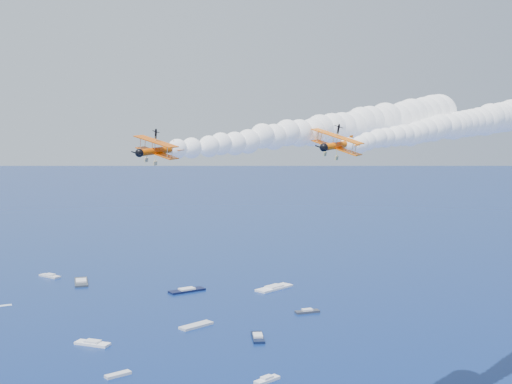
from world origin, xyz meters
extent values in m
cube|color=white|center=(-29.44, 111.58, 0.35)|extent=(10.05, 8.15, 0.70)
cube|color=#303440|center=(37.45, 128.21, 0.35)|extent=(8.13, 3.22, 0.70)
cube|color=white|center=(10.67, 75.12, 0.35)|extent=(6.94, 5.25, 0.70)
cube|color=silver|center=(-46.62, 200.32, 0.35)|extent=(8.92, 9.40, 0.70)
cube|color=silver|center=(-23.31, 86.63, 0.35)|extent=(6.60, 4.54, 0.70)
cube|color=white|center=(35.16, 161.14, 0.35)|extent=(15.78, 12.57, 0.70)
cube|color=#0E1733|center=(15.91, 106.48, 0.35)|extent=(4.57, 10.32, 0.70)
cube|color=black|center=(3.35, 164.60, 0.35)|extent=(13.98, 8.57, 0.70)
cube|color=silver|center=(0.57, 121.57, 0.35)|extent=(11.08, 8.53, 0.70)
cube|color=#2E343E|center=(-34.29, 187.10, 0.35)|extent=(5.45, 15.16, 0.70)
camera|label=1|loc=(-26.58, -71.60, 59.76)|focal=46.84mm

